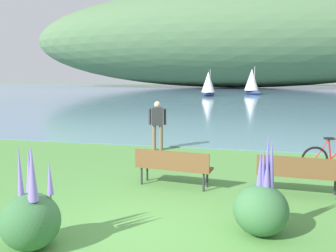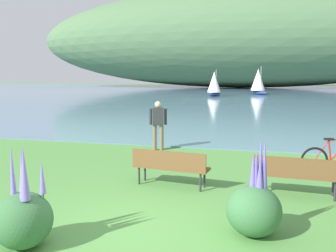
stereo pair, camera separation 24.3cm
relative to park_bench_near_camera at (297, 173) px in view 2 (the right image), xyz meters
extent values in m
plane|color=#518E42|center=(-2.88, -2.61, -0.52)|extent=(200.00, 200.00, 0.00)
cube|color=#5B7F9E|center=(-2.88, 44.45, -0.50)|extent=(180.00, 80.00, 0.04)
ellipsoid|color=#4C7047|center=(-4.77, 65.72, 9.22)|extent=(84.67, 28.00, 19.40)
cube|color=brown|center=(0.01, 0.08, -0.07)|extent=(1.83, 0.60, 0.05)
cube|color=brown|center=(-0.01, -0.13, 0.15)|extent=(1.80, 0.16, 0.40)
cylinder|color=#2D2D33|center=(-0.75, 0.30, -0.30)|extent=(0.05, 0.05, 0.45)
cylinder|color=#2D2D33|center=(0.78, 0.20, -0.30)|extent=(0.05, 0.05, 0.45)
cylinder|color=#2D2D33|center=(-0.77, -0.04, -0.30)|extent=(0.05, 0.05, 0.45)
cylinder|color=#2D2D33|center=(0.76, -0.14, -0.30)|extent=(0.05, 0.05, 0.45)
cube|color=brown|center=(-2.79, 0.05, -0.07)|extent=(1.85, 0.70, 0.05)
cube|color=brown|center=(-2.82, -0.16, 0.15)|extent=(1.79, 0.26, 0.40)
cylinder|color=#2D2D33|center=(-3.53, 0.31, -0.30)|extent=(0.05, 0.05, 0.45)
cylinder|color=#2D2D33|center=(-2.01, 0.12, -0.30)|extent=(0.05, 0.05, 0.45)
cylinder|color=#2D2D33|center=(-3.57, -0.02, -0.30)|extent=(0.05, 0.05, 0.45)
cylinder|color=#2D2D33|center=(-2.06, -0.21, -0.30)|extent=(0.05, 0.05, 0.45)
torus|color=black|center=(0.64, 2.00, -0.16)|extent=(0.72, 0.21, 0.72)
cylinder|color=red|center=(1.02, 2.08, 0.12)|extent=(0.13, 0.07, 0.54)
cylinder|color=red|center=(0.85, 2.05, -0.15)|extent=(0.42, 0.12, 0.05)
cylinder|color=red|center=(0.81, 2.04, 0.11)|extent=(0.37, 0.10, 0.56)
cube|color=black|center=(0.98, 2.07, 0.42)|extent=(0.26, 0.15, 0.05)
cylinder|color=#72604C|center=(-4.32, 3.85, -0.08)|extent=(0.14, 0.14, 0.88)
cylinder|color=#72604C|center=(-4.08, 3.91, -0.08)|extent=(0.14, 0.14, 0.88)
cube|color=#2D2D33|center=(-4.20, 3.88, 0.66)|extent=(0.42, 0.30, 0.60)
sphere|color=beige|center=(-4.20, 3.88, 1.08)|extent=(0.22, 0.22, 0.22)
cylinder|color=#2D2D33|center=(-4.45, 3.81, 0.66)|extent=(0.09, 0.09, 0.56)
cylinder|color=#2D2D33|center=(-3.95, 3.94, 0.66)|extent=(0.09, 0.09, 0.56)
ellipsoid|color=#386B3D|center=(-4.25, -3.47, -0.09)|extent=(0.89, 0.89, 0.86)
cylinder|color=#386B3D|center=(-4.09, -3.60, 0.23)|extent=(0.02, 0.02, 0.12)
cone|color=#8470D1|center=(-4.09, -3.60, 0.70)|extent=(0.14, 0.14, 0.82)
cylinder|color=#386B3D|center=(-4.14, -3.57, 0.23)|extent=(0.02, 0.02, 0.12)
cone|color=#8470D1|center=(-4.14, -3.57, 0.59)|extent=(0.12, 0.12, 0.61)
cylinder|color=#386B3D|center=(-4.31, -3.30, 0.23)|extent=(0.02, 0.02, 0.12)
cone|color=#8470D1|center=(-4.31, -3.30, 0.66)|extent=(0.09, 0.09, 0.74)
cylinder|color=#386B3D|center=(-4.36, -3.50, 0.23)|extent=(0.02, 0.02, 0.12)
cone|color=#8470D1|center=(-4.36, -3.50, 0.70)|extent=(0.09, 0.09, 0.82)
cylinder|color=#386B3D|center=(-4.35, -3.29, 0.23)|extent=(0.02, 0.02, 0.12)
cone|color=#8470D1|center=(-4.35, -3.29, 0.63)|extent=(0.13, 0.13, 0.69)
cylinder|color=#386B3D|center=(-4.01, -3.29, 0.23)|extent=(0.02, 0.02, 0.12)
cone|color=#8470D1|center=(-4.01, -3.29, 0.56)|extent=(0.10, 0.10, 0.54)
ellipsoid|color=#386B3D|center=(-0.87, -2.18, -0.10)|extent=(0.90, 0.90, 0.83)
cylinder|color=#386B3D|center=(-0.85, -2.16, 0.21)|extent=(0.02, 0.02, 0.12)
cone|color=#6B5BB7|center=(-0.85, -2.16, 0.60)|extent=(0.12, 0.12, 0.67)
cylinder|color=#386B3D|center=(-0.73, -2.14, 0.21)|extent=(0.02, 0.02, 0.12)
cone|color=#6B5BB7|center=(-0.73, -2.14, 0.67)|extent=(0.12, 0.12, 0.81)
cylinder|color=#386B3D|center=(-0.79, -2.12, 0.21)|extent=(0.02, 0.02, 0.12)
cone|color=#6B5BB7|center=(-0.79, -2.12, 0.71)|extent=(0.11, 0.11, 0.89)
cylinder|color=#386B3D|center=(-0.79, -2.20, 0.21)|extent=(0.02, 0.02, 0.12)
cone|color=#6B5BB7|center=(-0.79, -2.20, 0.54)|extent=(0.12, 0.12, 0.54)
cylinder|color=#386B3D|center=(-0.90, -2.17, 0.21)|extent=(0.02, 0.02, 0.12)
cone|color=#6B5BB7|center=(-0.90, -2.17, 0.58)|extent=(0.11, 0.11, 0.62)
ellipsoid|color=navy|center=(-0.81, 40.31, -0.21)|extent=(2.65, 2.96, 0.54)
cylinder|color=#B2B2B2|center=(-0.65, 40.12, 1.62)|extent=(0.08, 0.08, 3.11)
cone|color=white|center=(-0.99, 40.53, 1.46)|extent=(2.60, 2.60, 2.80)
ellipsoid|color=navy|center=(-6.00, 35.59, -0.24)|extent=(1.72, 2.83, 0.48)
cylinder|color=#B2B2B2|center=(-5.92, 35.79, 1.37)|extent=(0.07, 0.07, 2.74)
cone|color=white|center=(-6.10, 35.36, 1.23)|extent=(2.11, 2.11, 2.46)
camera|label=1|loc=(-1.09, -7.98, 2.09)|focal=38.22mm
camera|label=2|loc=(-0.86, -7.92, 2.09)|focal=38.22mm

